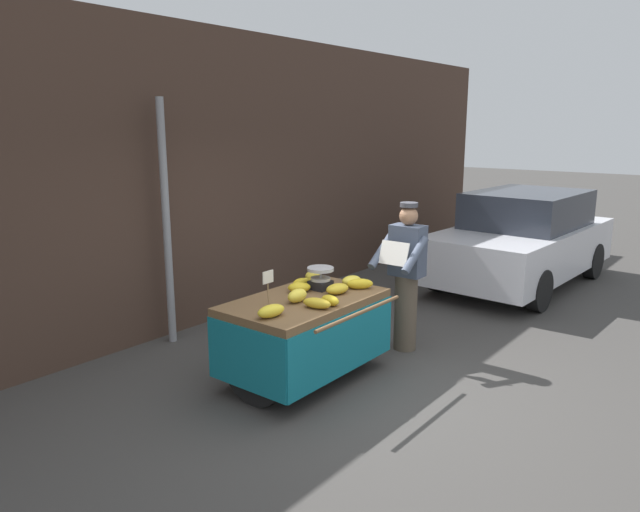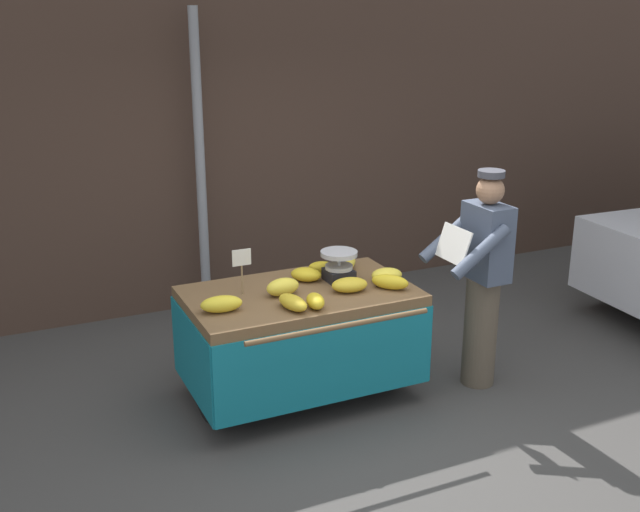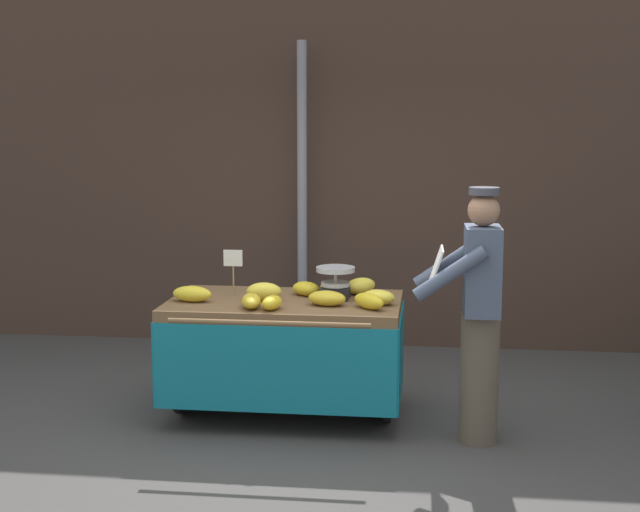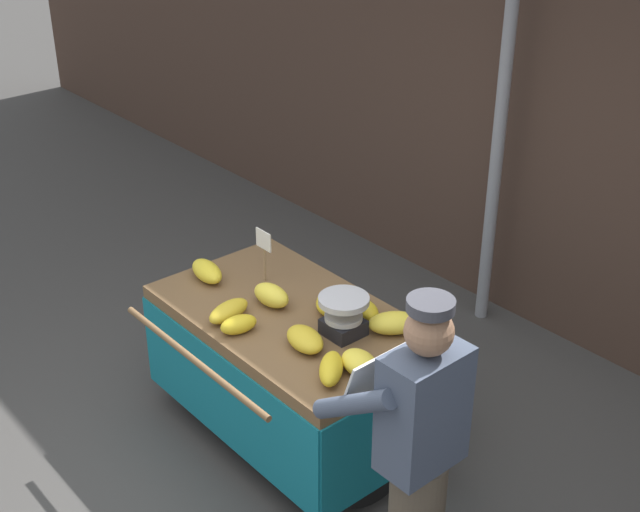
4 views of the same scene
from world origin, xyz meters
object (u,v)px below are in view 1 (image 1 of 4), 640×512
(price_sign, at_px, (268,280))
(banana_bunch_0, at_px, (314,277))
(banana_bunch_6, at_px, (337,289))
(banana_bunch_2, at_px, (360,284))
(vendor_person, at_px, (406,276))
(banana_bunch_9, at_px, (299,287))
(weighing_scale, at_px, (320,278))
(banana_bunch_1, at_px, (271,311))
(banana_cart, at_px, (305,321))
(banana_bunch_8, at_px, (317,303))
(street_pole, at_px, (166,224))
(banana_bunch_3, at_px, (302,282))
(banana_bunch_4, at_px, (330,300))
(parked_car, at_px, (523,239))
(banana_bunch_7, at_px, (297,296))
(banana_bunch_5, at_px, (352,281))

(price_sign, bearing_deg, banana_bunch_0, 11.75)
(banana_bunch_6, bearing_deg, banana_bunch_2, -13.86)
(vendor_person, bearing_deg, banana_bunch_9, 155.81)
(weighing_scale, xyz_separation_m, banana_bunch_1, (-1.00, -0.23, -0.06))
(banana_cart, bearing_deg, banana_bunch_9, 53.99)
(banana_bunch_6, bearing_deg, banana_bunch_9, 119.27)
(banana_bunch_0, height_order, banana_bunch_9, banana_bunch_0)
(banana_bunch_9, bearing_deg, banana_bunch_8, -122.91)
(street_pole, relative_size, price_sign, 8.41)
(banana_bunch_3, xyz_separation_m, banana_bunch_8, (-0.50, -0.60, 0.00))
(banana_bunch_2, xyz_separation_m, banana_bunch_8, (-0.81, -0.07, -0.01))
(street_pole, height_order, banana_bunch_4, street_pole)
(weighing_scale, bearing_deg, banana_bunch_2, -50.45)
(street_pole, relative_size, banana_bunch_4, 13.47)
(parked_car, bearing_deg, vendor_person, 179.80)
(banana_bunch_7, distance_m, parked_car, 5.21)
(banana_bunch_1, height_order, banana_bunch_5, banana_bunch_1)
(weighing_scale, distance_m, banana_bunch_8, 0.67)
(street_pole, distance_m, parked_car, 5.74)
(banana_bunch_7, relative_size, parked_car, 0.06)
(banana_bunch_2, bearing_deg, banana_bunch_5, 69.40)
(banana_bunch_8, bearing_deg, banana_bunch_1, 160.64)
(banana_bunch_0, height_order, banana_bunch_8, banana_bunch_0)
(banana_bunch_4, bearing_deg, banana_bunch_7, 109.87)
(banana_bunch_6, distance_m, vendor_person, 1.05)
(banana_cart, height_order, banana_bunch_8, banana_bunch_8)
(banana_bunch_5, bearing_deg, banana_bunch_6, -168.44)
(weighing_scale, height_order, banana_bunch_0, weighing_scale)
(vendor_person, distance_m, parked_car, 3.70)
(banana_bunch_3, relative_size, vendor_person, 0.12)
(banana_bunch_5, xyz_separation_m, parked_car, (4.37, -0.29, -0.17))
(banana_bunch_1, height_order, banana_bunch_9, banana_bunch_1)
(banana_bunch_1, bearing_deg, street_pole, 76.80)
(street_pole, bearing_deg, banana_bunch_2, -70.59)
(banana_cart, relative_size, banana_bunch_9, 7.10)
(parked_car, bearing_deg, banana_bunch_6, 177.37)
(banana_bunch_4, distance_m, banana_bunch_9, 0.55)
(weighing_scale, height_order, banana_bunch_2, weighing_scale)
(banana_bunch_4, xyz_separation_m, parked_car, (5.08, -0.04, -0.16))
(street_pole, distance_m, banana_bunch_5, 2.27)
(banana_bunch_8, distance_m, vendor_person, 1.54)
(banana_bunch_5, bearing_deg, banana_cart, 172.07)
(banana_cart, bearing_deg, banana_bunch_6, -27.15)
(banana_bunch_4, height_order, banana_bunch_8, same)
(banana_bunch_2, xyz_separation_m, parked_car, (4.43, -0.14, -0.17))
(street_pole, xyz_separation_m, banana_bunch_9, (0.28, -1.77, -0.51))
(price_sign, relative_size, banana_bunch_5, 1.44)
(banana_bunch_6, relative_size, parked_car, 0.07)
(price_sign, relative_size, banana_bunch_4, 1.60)
(banana_cart, relative_size, banana_bunch_5, 7.14)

